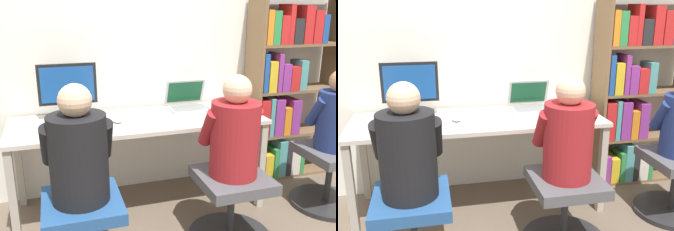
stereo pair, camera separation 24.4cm
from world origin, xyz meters
TOP-DOWN VIEW (x-y plane):
  - ground_plane at (0.00, 0.00)m, footprint 14.00×14.00m
  - wall_back at (0.00, 0.72)m, footprint 10.00×0.05m
  - desk at (0.00, 0.33)m, footprint 1.86×0.65m
  - desktop_monitor at (-0.49, 0.49)m, footprint 0.42×0.19m
  - laptop at (0.45, 0.48)m, footprint 0.34×0.29m
  - keyboard at (-0.47, 0.27)m, footprint 0.46×0.14m
  - computer_mouse_by_keyboard at (-0.16, 0.29)m, footprint 0.07×0.10m
  - office_chair_left at (-0.49, -0.33)m, footprint 0.56×0.56m
  - office_chair_right at (0.47, -0.29)m, footprint 0.56×0.56m
  - person_at_monitor at (-0.49, -0.32)m, footprint 0.39×0.34m
  - person_at_laptop at (0.47, -0.29)m, footprint 0.38×0.33m
  - bookshelf at (1.37, 0.49)m, footprint 0.83×0.28m
  - office_chair_side at (1.42, -0.10)m, footprint 0.56×0.56m

SIDE VIEW (x-z plane):
  - ground_plane at x=0.00m, z-range 0.00..0.00m
  - office_chair_left at x=-0.49m, z-range 0.02..0.49m
  - office_chair_right at x=0.47m, z-range 0.02..0.49m
  - office_chair_side at x=1.42m, z-range 0.02..0.49m
  - desk at x=0.00m, z-range 0.29..1.00m
  - keyboard at x=-0.47m, z-range 0.72..0.74m
  - computer_mouse_by_keyboard at x=-0.16m, z-range 0.72..0.75m
  - person_at_laptop at x=0.47m, z-range 0.43..1.08m
  - person_at_monitor at x=-0.49m, z-range 0.43..1.09m
  - laptop at x=0.45m, z-range 0.65..0.88m
  - bookshelf at x=1.37m, z-range -0.02..1.59m
  - desktop_monitor at x=-0.49m, z-range 0.73..1.14m
  - wall_back at x=0.00m, z-range 0.00..2.60m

